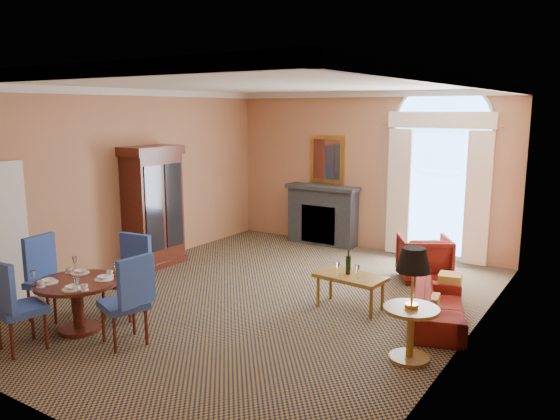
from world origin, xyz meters
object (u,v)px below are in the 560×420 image
Objects in this scene: coffee_table at (350,278)px; armchair at (424,258)px; sofa at (439,306)px; armoire at (153,209)px; side_table at (412,290)px; dining_table at (77,293)px.

armchair is at bearing 81.80° from coffee_table.
armchair is (-0.80, 1.76, 0.14)m from sofa.
armoire reaches higher than side_table.
armchair is 0.64× the size of side_table.
armoire is at bearing -8.55° from armchair.
armoire is 4.06m from coffee_table.
armoire reaches higher than sofa.
armoire is at bearing 117.43° from dining_table.
armchair reaches higher than sofa.
coffee_table is at bearing 45.78° from armchair.
dining_table is at bearing 25.37° from armchair.
dining_table is 0.64× the size of sofa.
dining_table is 4.21m from side_table.
coffee_table is 1.76m from side_table.
sofa is at bearing 11.68° from coffee_table.
coffee_table reaches higher than sofa.
armchair is at bearing 105.72° from side_table.
coffee_table is at bearing 45.60° from dining_table.
sofa is (5.27, 0.07, -0.82)m from armoire.
armoire is 1.32× the size of sofa.
side_table is (0.05, -1.26, 0.59)m from sofa.
side_table is (0.85, -3.02, 0.46)m from armchair.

